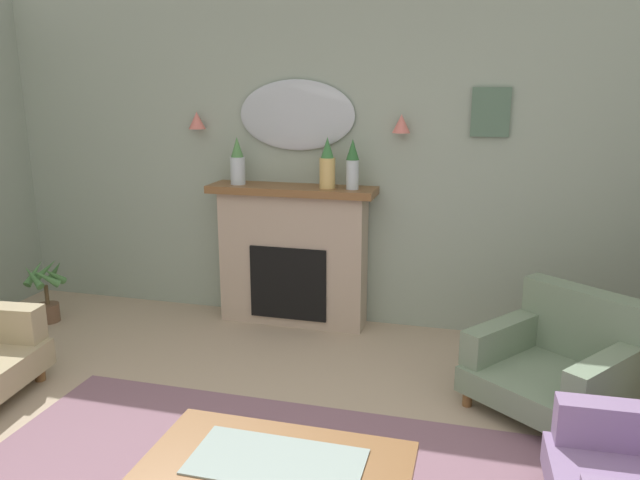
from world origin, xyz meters
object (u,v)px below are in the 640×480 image
Objects in this scene: wall_sconce_left at (197,120)px; framed_picture at (491,112)px; wall_mirror at (296,115)px; armchair_in_corner at (560,360)px; mantel_vase_right at (353,164)px; wall_sconce_right at (401,124)px; fireplace at (293,257)px; mantel_vase_centre at (327,165)px; potted_plant_small_fern at (46,291)px; coffee_table at (277,474)px; mantel_vase_left at (238,163)px.

framed_picture is at bearing 1.46° from wall_sconce_left.
wall_mirror is 2.66m from armchair_in_corner.
wall_sconce_right is at bearing 18.92° from mantel_vase_right.
mantel_vase_right is at bearing -5.08° from wall_sconce_left.
wall_sconce_right is (0.85, 0.09, 1.09)m from fireplace.
framed_picture is at bearing 8.53° from mantel_vase_centre.
armchair_in_corner is 2.13× the size of potted_plant_small_fern.
wall_sconce_right is at bearing 87.41° from coffee_table.
mantel_vase_right is 2.77m from potted_plant_small_fern.
framed_picture is at bearing 74.10° from coffee_table.
fireplace reaches higher than coffee_table.
mantel_vase_right is (0.95, 0.00, 0.02)m from mantel_vase_left.
potted_plant_small_fern is at bearing -168.69° from mantel_vase_right.
fireplace is at bearing 14.79° from potted_plant_small_fern.
mantel_vase_centre reaches higher than coffee_table.
fireplace is at bearing -173.84° from wall_sconce_right.
mantel_vase_right reaches higher than mantel_vase_left.
wall_mirror is 2.67× the size of framed_picture.
armchair_in_corner is (2.45, -0.89, -1.03)m from mantel_vase_left.
framed_picture is 1.86m from armchair_in_corner.
mantel_vase_centre is 0.36× the size of coffee_table.
potted_plant_small_fern is at bearing -151.69° from wall_sconce_left.
wall_sconce_left is at bearing 174.04° from mantel_vase_centre.
armchair_in_corner reaches higher than coffee_table.
mantel_vase_right reaches higher than armchair_in_corner.
wall_mirror is (-0.30, 0.17, 0.37)m from mantel_vase_centre.
mantel_vase_centre reaches higher than fireplace.
wall_mirror is at bearing -179.62° from framed_picture.
mantel_vase_centre is 0.20m from mantel_vase_right.
mantel_vase_left is 0.95m from mantel_vase_right.
mantel_vase_right is at bearing -169.80° from framed_picture.
fireplace is 2.09m from potted_plant_small_fern.
mantel_vase_left is 0.40× the size of wall_mirror.
wall_sconce_right is (0.55, 0.12, 0.32)m from mantel_vase_centre.
mantel_vase_right is 0.35× the size of coffee_table.
armchair_in_corner is (1.70, -0.89, -1.03)m from mantel_vase_centre.
wall_mirror is 2.55m from potted_plant_small_fern.
wall_mirror reaches higher than mantel_vase_centre.
fireplace is at bearing 176.76° from mantel_vase_right.
wall_mirror reaches higher than mantel_vase_left.
mantel_vase_centre is 0.51m from wall_mirror.
framed_picture is 0.67× the size of potted_plant_small_fern.
mantel_vase_centre is 0.35× the size of armchair_in_corner.
mantel_vase_centre is 0.41× the size of wall_mirror.
fireplace is 1.38m from wall_sconce_left.
wall_mirror is 0.85× the size of armchair_in_corner.
mantel_vase_centre is at bearing -180.00° from mantel_vase_right.
mantel_vase_right is 0.40× the size of wall_mirror.
wall_mirror reaches higher than coffee_table.
wall_sconce_left is (-1.15, 0.12, 0.32)m from mantel_vase_centre.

